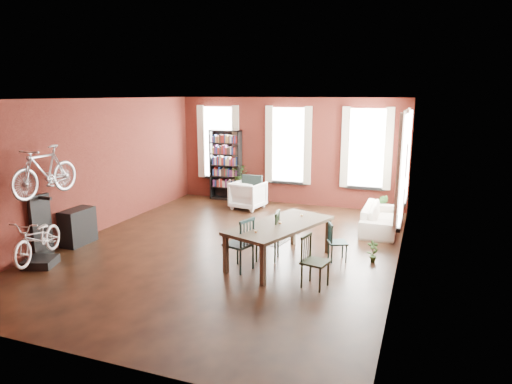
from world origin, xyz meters
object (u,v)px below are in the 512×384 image
at_px(dining_chair_a, 239,244).
at_px(plant_stand, 242,193).
at_px(bike_trainer, 40,262).
at_px(bicycle_floor, 36,220).
at_px(bookshelf, 226,165).
at_px(dining_chair_b, 267,236).
at_px(dining_chair_c, 315,262).
at_px(white_armchair, 248,194).
at_px(console_table, 78,227).
at_px(dining_chair_d, 338,242).
at_px(cream_sofa, 381,214).
at_px(dining_table, 280,243).

relative_size(dining_chair_a, plant_stand, 1.87).
distance_m(bike_trainer, bicycle_floor, 0.86).
bearing_deg(bookshelf, dining_chair_b, -57.11).
distance_m(dining_chair_c, white_armchair, 5.70).
bearing_deg(console_table, dining_chair_b, 7.34).
distance_m(dining_chair_a, plant_stand, 5.71).
relative_size(dining_chair_d, bike_trainer, 1.41).
height_order(dining_chair_d, bike_trainer, dining_chair_d).
height_order(cream_sofa, bike_trainer, cream_sofa).
bearing_deg(white_armchair, dining_chair_b, 126.10).
xyz_separation_m(white_armchair, bicycle_floor, (-2.10, -5.70, 0.50)).
bearing_deg(bicycle_floor, bike_trainer, 136.06).
bearing_deg(dining_chair_c, dining_chair_a, 91.59).
bearing_deg(dining_table, white_armchair, 139.13).
height_order(dining_chair_d, console_table, console_table).
relative_size(cream_sofa, console_table, 2.60).
xyz_separation_m(dining_table, dining_chair_c, (0.93, -0.91, 0.06)).
bearing_deg(dining_chair_d, dining_table, 91.00).
relative_size(dining_chair_d, bicycle_floor, 0.50).
bearing_deg(dining_chair_d, cream_sofa, -37.65).
bearing_deg(bicycle_floor, console_table, 85.79).
xyz_separation_m(dining_chair_d, plant_stand, (-3.79, 4.16, -0.11)).
distance_m(dining_chair_a, bicycle_floor, 3.90).
distance_m(dining_table, bookshelf, 5.79).
bearing_deg(bicycle_floor, dining_chair_a, 2.75).
bearing_deg(cream_sofa, bicycle_floor, 129.24).
bearing_deg(cream_sofa, dining_chair_c, 169.50).
relative_size(dining_table, console_table, 2.93).
bearing_deg(plant_stand, dining_chair_c, -56.67).
relative_size(dining_chair_a, bike_trainer, 1.87).
relative_size(dining_chair_c, white_armchair, 1.04).
relative_size(white_armchair, console_table, 1.11).
relative_size(dining_chair_d, plant_stand, 1.42).
bearing_deg(bookshelf, dining_chair_d, -44.14).
bearing_deg(dining_chair_b, bookshelf, -155.97).
bearing_deg(console_table, bicycle_floor, -78.72).
distance_m(white_armchair, cream_sofa, 3.95).
xyz_separation_m(dining_table, dining_chair_b, (-0.29, 0.07, 0.10)).
bearing_deg(bookshelf, dining_table, -55.07).
height_order(dining_chair_c, plant_stand, dining_chair_c).
height_order(dining_chair_b, cream_sofa, dining_chair_b).
distance_m(bookshelf, white_armchair, 1.54).
relative_size(dining_chair_b, console_table, 1.26).
bearing_deg(dining_chair_c, dining_chair_d, 6.53).
bearing_deg(bookshelf, white_armchair, -38.30).
bearing_deg(cream_sofa, console_table, 119.33).
xyz_separation_m(dining_chair_b, bicycle_floor, (-4.01, -1.92, 0.44)).
distance_m(cream_sofa, bicycle_floor, 7.71).
bearing_deg(dining_table, bookshelf, 144.32).
xyz_separation_m(dining_table, plant_stand, (-2.73, 4.66, -0.13)).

